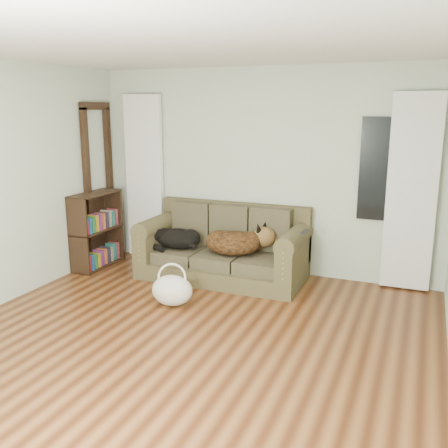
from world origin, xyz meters
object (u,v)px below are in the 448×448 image
at_px(dog_black_lab, 176,238).
at_px(sofa, 222,243).
at_px(bookshelf, 97,230).
at_px(tote_bag, 172,291).
at_px(dog_shepherd, 236,243).

bearing_deg(dog_black_lab, sofa, 10.66).
bearing_deg(bookshelf, tote_bag, -24.44).
height_order(dog_shepherd, bookshelf, bookshelf).
relative_size(tote_bag, bookshelf, 0.46).
height_order(sofa, bookshelf, bookshelf).
relative_size(sofa, bookshelf, 2.02).
height_order(dog_black_lab, bookshelf, bookshelf).
distance_m(tote_bag, bookshelf, 1.83).
xyz_separation_m(sofa, bookshelf, (-1.74, -0.18, 0.05)).
distance_m(sofa, dog_shepherd, 0.22).
distance_m(dog_black_lab, dog_shepherd, 0.82).
distance_m(dog_black_lab, tote_bag, 1.09).
height_order(sofa, dog_black_lab, sofa).
xyz_separation_m(dog_shepherd, tote_bag, (-0.37, -0.98, -0.33)).
height_order(tote_bag, bookshelf, bookshelf).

